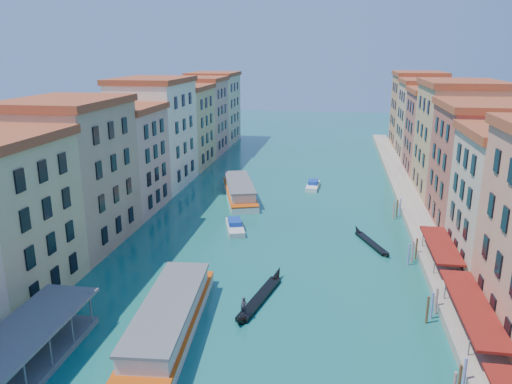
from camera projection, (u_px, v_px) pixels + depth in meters
left_bank_palazzos at (143, 143)px, 91.10m from camera, size 12.80×128.40×21.00m
right_bank_palazzos at (464, 152)px, 82.78m from camera, size 12.80×128.40×21.00m
quay at (409, 202)px, 86.55m from camera, size 4.00×140.00×1.00m
restaurant_awnings at (474, 309)px, 45.97m from camera, size 3.20×44.55×3.12m
vaporetto_stop at (26, 354)px, 41.82m from camera, size 5.40×16.40×3.65m
mooring_poles_right at (427, 294)px, 52.41m from camera, size 1.44×54.24×3.20m
vaporetto_near at (169, 318)px, 47.30m from camera, size 6.68×22.08×3.24m
vaporetto_far at (239, 190)px, 91.05m from camera, size 10.22×20.78×3.02m
gondola_fore at (260, 297)px, 53.61m from camera, size 3.98×13.20×2.66m
gondola_far at (371, 242)px, 69.22m from camera, size 5.03×10.53×1.57m
motorboat_mid at (235, 226)px, 74.60m from camera, size 4.29×7.59×1.50m
motorboat_far at (313, 185)px, 97.37m from camera, size 2.52×6.98×1.42m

